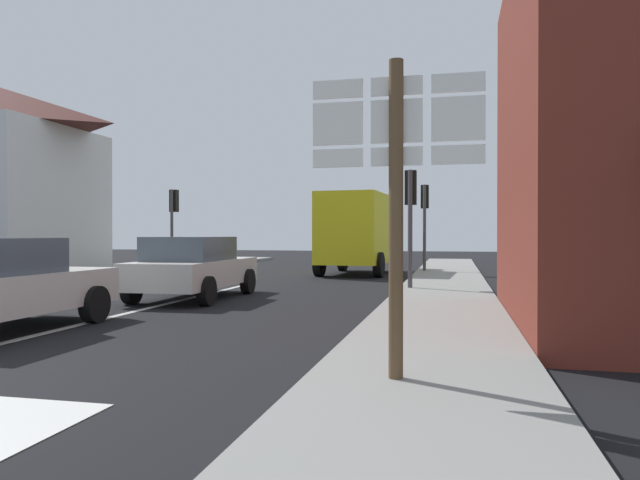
{
  "coord_description": "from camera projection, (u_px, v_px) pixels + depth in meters",
  "views": [
    {
      "loc": [
        6.16,
        -4.62,
        1.52
      ],
      "look_at": [
        3.09,
        8.8,
        1.4
      ],
      "focal_mm": 33.26,
      "sensor_mm": 36.0,
      "label": 1
    }
  ],
  "objects": [
    {
      "name": "ground_plane",
      "position": [
        216.0,
        292.0,
        15.63
      ],
      "size": [
        80.0,
        80.0,
        0.0
      ],
      "primitive_type": "plane",
      "color": "black"
    },
    {
      "name": "sidewalk_right",
      "position": [
        442.0,
        304.0,
        12.37
      ],
      "size": [
        2.35,
        44.0,
        0.14
      ],
      "primitive_type": "cube",
      "color": "gray",
      "rests_on": "ground"
    },
    {
      "name": "lane_centre_stripe",
      "position": [
        137.0,
        311.0,
        11.73
      ],
      "size": [
        0.16,
        12.0,
        0.01
      ],
      "primitive_type": "cube",
      "color": "silver",
      "rests_on": "ground"
    },
    {
      "name": "sedan_far",
      "position": [
        193.0,
        267.0,
        14.02
      ],
      "size": [
        2.03,
        4.23,
        1.47
      ],
      "color": "beige",
      "rests_on": "ground"
    },
    {
      "name": "delivery_truck",
      "position": [
        358.0,
        231.0,
        22.66
      ],
      "size": [
        2.76,
        5.13,
        3.05
      ],
      "color": "yellow",
      "rests_on": "ground"
    },
    {
      "name": "route_sign_post",
      "position": [
        396.0,
        185.0,
        5.7
      ],
      "size": [
        1.66,
        0.14,
        3.2
      ],
      "color": "brown",
      "rests_on": "ground"
    },
    {
      "name": "traffic_light_far_left",
      "position": [
        173.0,
        211.0,
        24.08
      ],
      "size": [
        0.3,
        0.49,
        3.35
      ],
      "color": "#47474C",
      "rests_on": "ground"
    },
    {
      "name": "traffic_light_far_right",
      "position": [
        425.0,
        208.0,
        22.85
      ],
      "size": [
        0.3,
        0.49,
        3.44
      ],
      "color": "#47474C",
      "rests_on": "ground"
    },
    {
      "name": "traffic_light_near_right",
      "position": [
        411.0,
        202.0,
        15.55
      ],
      "size": [
        0.3,
        0.49,
        3.21
      ],
      "color": "#47474C",
      "rests_on": "ground"
    }
  ]
}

